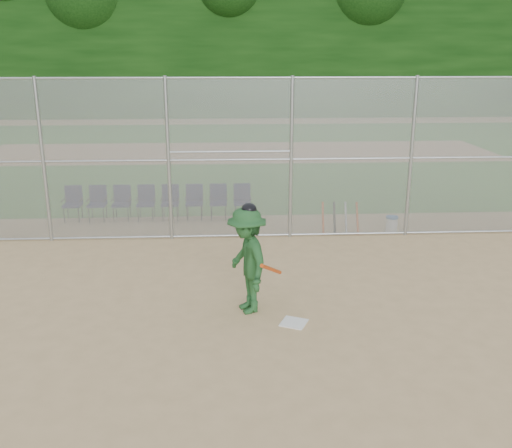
{
  "coord_description": "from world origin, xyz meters",
  "views": [
    {
      "loc": [
        -0.61,
        -8.82,
        4.51
      ],
      "look_at": [
        0.0,
        2.5,
        1.1
      ],
      "focal_mm": 40.0,
      "sensor_mm": 36.0,
      "label": 1
    }
  ],
  "objects_px": {
    "home_plate": "(294,323)",
    "batter_at_plate": "(247,260)",
    "chair_0": "(72,204)",
    "water_cooler": "(392,224)"
  },
  "relations": [
    {
      "from": "home_plate",
      "to": "chair_0",
      "type": "distance_m",
      "value": 8.57
    },
    {
      "from": "water_cooler",
      "to": "chair_0",
      "type": "relative_size",
      "value": 0.42
    },
    {
      "from": "water_cooler",
      "to": "chair_0",
      "type": "bearing_deg",
      "value": 170.51
    },
    {
      "from": "chair_0",
      "to": "batter_at_plate",
      "type": "bearing_deg",
      "value": -52.59
    },
    {
      "from": "home_plate",
      "to": "water_cooler",
      "type": "distance_m",
      "value": 6.09
    },
    {
      "from": "batter_at_plate",
      "to": "water_cooler",
      "type": "height_order",
      "value": "batter_at_plate"
    },
    {
      "from": "batter_at_plate",
      "to": "chair_0",
      "type": "xyz_separation_m",
      "value": [
        -4.63,
        6.06,
        -0.5
      ]
    },
    {
      "from": "home_plate",
      "to": "batter_at_plate",
      "type": "height_order",
      "value": "batter_at_plate"
    },
    {
      "from": "home_plate",
      "to": "chair_0",
      "type": "height_order",
      "value": "chair_0"
    },
    {
      "from": "batter_at_plate",
      "to": "water_cooler",
      "type": "distance_m",
      "value": 6.14
    }
  ]
}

